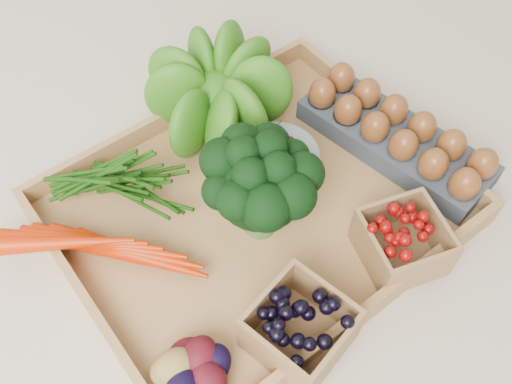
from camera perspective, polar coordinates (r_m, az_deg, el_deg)
ground at (r=0.86m, az=0.00°, el=-2.31°), size 4.00×4.00×0.00m
tray at (r=0.85m, az=0.00°, el=-2.03°), size 0.55×0.45×0.01m
carrots at (r=0.81m, az=-14.39°, el=-5.37°), size 0.22×0.16×0.05m
lettuce at (r=0.90m, az=-4.11°, el=10.57°), size 0.15×0.15×0.15m
broccoli at (r=0.78m, az=0.42°, el=-0.93°), size 0.16×0.16×0.13m
cherry_bowl at (r=0.88m, az=2.03°, el=3.06°), size 0.13×0.13×0.03m
egg_carton at (r=0.93m, az=13.67°, el=4.99°), size 0.16×0.33×0.04m
potatoes at (r=0.70m, az=-6.45°, el=-17.49°), size 0.14×0.14×0.08m
punnet_blackberry at (r=0.72m, az=4.41°, el=-13.45°), size 0.13×0.13×0.08m
punnet_raspberry at (r=0.80m, az=14.45°, el=-4.84°), size 0.13×0.13×0.07m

